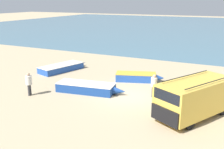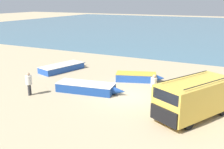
# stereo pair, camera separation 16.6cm
# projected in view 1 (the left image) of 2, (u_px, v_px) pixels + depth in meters

# --- Properties ---
(ground_plane) EXTENTS (200.00, 200.00, 0.00)m
(ground_plane) POSITION_uv_depth(u_px,v_px,m) (129.00, 96.00, 18.35)
(ground_plane) COLOR tan
(sea_water) EXTENTS (120.00, 80.00, 0.01)m
(sea_water) POSITION_uv_depth(u_px,v_px,m) (211.00, 28.00, 63.31)
(sea_water) COLOR #477084
(sea_water) RESTS_ON ground_plane
(parked_van) EXTENTS (4.07, 5.31, 2.28)m
(parked_van) POSITION_uv_depth(u_px,v_px,m) (195.00, 97.00, 14.92)
(parked_van) COLOR gold
(parked_van) RESTS_ON ground_plane
(fishing_rowboat_0) EXTENTS (4.09, 2.32, 0.65)m
(fishing_rowboat_0) POSITION_uv_depth(u_px,v_px,m) (138.00, 77.00, 21.81)
(fishing_rowboat_0) COLOR #234CA3
(fishing_rowboat_0) RESTS_ON ground_plane
(fishing_rowboat_1) EXTENTS (5.24, 2.12, 0.66)m
(fishing_rowboat_1) POSITION_uv_depth(u_px,v_px,m) (88.00, 88.00, 19.13)
(fishing_rowboat_1) COLOR navy
(fishing_rowboat_1) RESTS_ON ground_plane
(fishing_rowboat_2) EXTENTS (2.78, 5.30, 0.59)m
(fishing_rowboat_2) POSITION_uv_depth(u_px,v_px,m) (63.00, 67.00, 24.98)
(fishing_rowboat_2) COLOR #234CA3
(fishing_rowboat_2) RESTS_ON ground_plane
(fisherman_0) EXTENTS (0.44, 0.44, 1.66)m
(fisherman_0) POSITION_uv_depth(u_px,v_px,m) (29.00, 82.00, 18.29)
(fisherman_0) COLOR #38383D
(fisherman_0) RESTS_ON ground_plane
(fisherman_2) EXTENTS (0.43, 0.43, 1.63)m
(fisherman_2) POSITION_uv_depth(u_px,v_px,m) (154.00, 84.00, 17.93)
(fisherman_2) COLOR #38383D
(fisherman_2) RESTS_ON ground_plane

